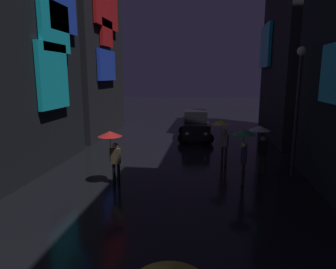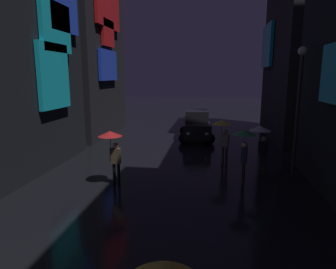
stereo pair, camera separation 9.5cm
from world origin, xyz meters
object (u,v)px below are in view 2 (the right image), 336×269
object	(u,v)px
pedestrian_midstreet_centre_green	(244,142)
car_distant	(196,125)
streetlamp_right_far	(299,97)
pedestrian_midstreet_left_red	(112,143)
pedestrian_near_crossing_clear	(261,136)
pedestrian_foreground_right_yellow	(223,130)

from	to	relation	value
pedestrian_midstreet_centre_green	car_distant	bearing A→B (deg)	105.51
car_distant	streetlamp_right_far	size ratio (longest dim) A/B	0.81
pedestrian_midstreet_centre_green	streetlamp_right_far	size ratio (longest dim) A/B	0.40
pedestrian_midstreet_left_red	streetlamp_right_far	size ratio (longest dim) A/B	0.40
pedestrian_near_crossing_clear	streetlamp_right_far	xyz separation A→B (m)	(1.35, -0.04, 1.65)
pedestrian_midstreet_left_red	pedestrian_midstreet_centre_green	size ratio (longest dim) A/B	1.00
pedestrian_near_crossing_clear	streetlamp_right_far	size ratio (longest dim) A/B	0.40
pedestrian_foreground_right_yellow	streetlamp_right_far	xyz separation A→B (m)	(2.88, -1.44, 1.65)
pedestrian_foreground_right_yellow	pedestrian_near_crossing_clear	bearing A→B (deg)	-42.52
pedestrian_near_crossing_clear	car_distant	xyz separation A→B (m)	(-3.04, 6.91, -0.74)
car_distant	streetlamp_right_far	xyz separation A→B (m)	(4.39, -6.95, 2.39)
pedestrian_foreground_right_yellow	streetlamp_right_far	world-z (taller)	streetlamp_right_far
pedestrian_near_crossing_clear	pedestrian_foreground_right_yellow	bearing A→B (deg)	137.48
pedestrian_near_crossing_clear	pedestrian_foreground_right_yellow	world-z (taller)	same
car_distant	streetlamp_right_far	bearing A→B (deg)	-57.73
pedestrian_near_crossing_clear	car_distant	world-z (taller)	pedestrian_near_crossing_clear
pedestrian_near_crossing_clear	pedestrian_midstreet_left_red	distance (m)	6.13
pedestrian_midstreet_left_red	pedestrian_midstreet_centre_green	bearing A→B (deg)	10.49
pedestrian_midstreet_left_red	pedestrian_midstreet_centre_green	xyz separation A→B (m)	(4.97, 0.92, 0.00)
pedestrian_midstreet_centre_green	car_distant	xyz separation A→B (m)	(-2.23, 8.03, -0.74)
pedestrian_midstreet_left_red	streetlamp_right_far	bearing A→B (deg)	15.70
pedestrian_near_crossing_clear	pedestrian_midstreet_left_red	size ratio (longest dim) A/B	1.00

